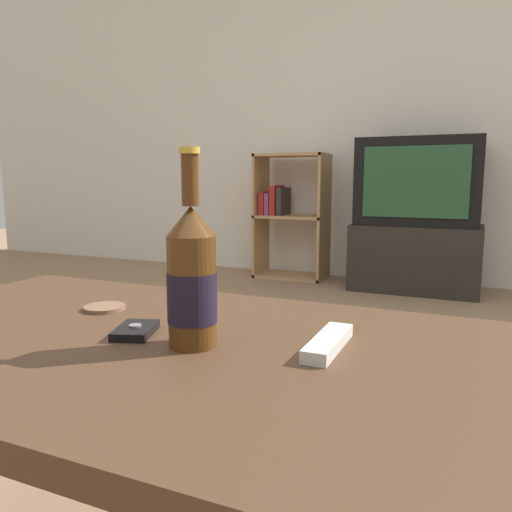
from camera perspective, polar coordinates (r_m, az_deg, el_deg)
The scene contains 9 objects.
back_wall at distance 3.76m, azimuth 17.47°, elevation 17.14°, with size 8.00×0.05×2.60m.
coffee_table at distance 0.86m, azimuth -9.49°, elevation -13.55°, with size 1.26×0.68×0.46m.
tv_stand at distance 3.45m, azimuth 17.71°, elevation -0.16°, with size 0.81×0.45×0.43m.
television at distance 3.41m, azimuth 18.09°, elevation 8.06°, with size 0.76×0.42×0.55m.
bookshelf at distance 3.71m, azimuth 3.65°, elevation 4.92°, with size 0.52×0.30×0.91m.
beer_bottle at distance 0.78m, azimuth -7.35°, elevation -2.63°, with size 0.08×0.08×0.31m.
cell_phone at distance 0.88m, azimuth -13.43°, elevation -8.18°, with size 0.09×0.11×0.02m.
remote_control at distance 0.79m, azimuth 8.24°, elevation -9.78°, with size 0.04×0.16×0.02m.
coaster at distance 1.06m, azimuth -16.92°, elevation -5.68°, with size 0.08×0.08×0.01m.
Camera 1 is at (0.44, -0.67, 0.72)m, focal length 35.00 mm.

